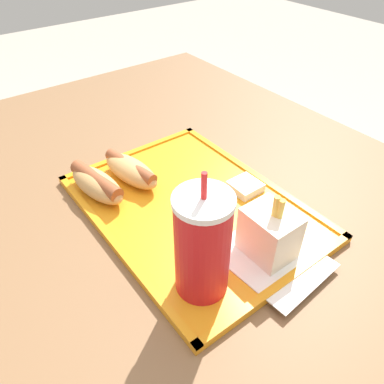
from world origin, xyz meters
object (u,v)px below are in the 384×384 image
(fries_carton, at_px, (269,233))
(sauce_cup_mayo, at_px, (247,187))
(hot_dog_near, at_px, (131,170))
(hot_dog_far, at_px, (97,183))
(soda_cup, at_px, (203,245))

(fries_carton, height_order, sauce_cup_mayo, fries_carton)
(hot_dog_near, distance_m, fries_carton, 0.29)
(hot_dog_far, distance_m, sauce_cup_mayo, 0.27)
(hot_dog_far, relative_size, hot_dog_near, 1.00)
(hot_dog_far, bearing_deg, sauce_cup_mayo, -125.40)
(fries_carton, relative_size, sauce_cup_mayo, 2.14)
(soda_cup, distance_m, fries_carton, 0.12)
(hot_dog_far, height_order, hot_dog_near, hot_dog_far)
(hot_dog_near, bearing_deg, sauce_cup_mayo, -136.01)
(hot_dog_near, relative_size, sauce_cup_mayo, 2.75)
(soda_cup, height_order, hot_dog_far, soda_cup)
(hot_dog_near, bearing_deg, fries_carton, -165.76)
(sauce_cup_mayo, bearing_deg, hot_dog_near, 43.99)
(hot_dog_far, height_order, sauce_cup_mayo, hot_dog_far)
(hot_dog_near, relative_size, fries_carton, 1.28)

